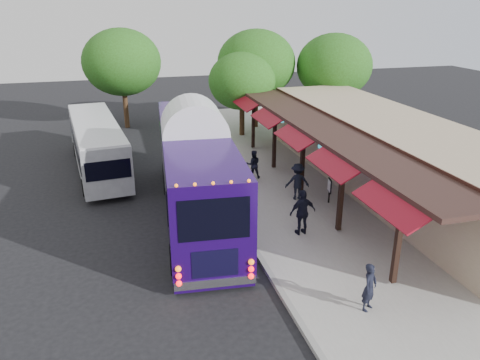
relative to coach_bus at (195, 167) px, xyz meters
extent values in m
plane|color=black|center=(1.45, -3.56, -2.22)|extent=(90.00, 90.00, 0.00)
cube|color=#9E9B93|center=(6.45, 0.44, -2.15)|extent=(10.00, 40.00, 0.15)
cube|color=gray|center=(1.50, 0.44, -2.15)|extent=(0.20, 40.00, 0.16)
cube|color=tan|center=(9.95, 0.44, -0.42)|extent=(5.00, 20.00, 3.60)
cube|color=black|center=(7.43, 0.44, 1.08)|extent=(0.06, 20.00, 0.60)
cube|color=#331E19|center=(6.35, 0.44, 1.18)|extent=(2.60, 20.00, 0.18)
cube|color=black|center=(5.23, -7.56, -0.42)|extent=(0.18, 0.18, 3.16)
cube|color=maroon|center=(4.80, -7.56, 0.93)|extent=(1.00, 3.20, 0.57)
cube|color=black|center=(5.23, -3.56, -0.42)|extent=(0.18, 0.18, 3.16)
cube|color=maroon|center=(4.80, -3.56, 0.93)|extent=(1.00, 3.20, 0.57)
cube|color=black|center=(5.23, 0.44, -0.42)|extent=(0.18, 0.18, 3.16)
cube|color=maroon|center=(4.80, 0.44, 0.93)|extent=(1.00, 3.20, 0.57)
cube|color=black|center=(5.23, 4.44, -0.42)|extent=(0.18, 0.18, 3.16)
cube|color=maroon|center=(4.80, 4.44, 0.93)|extent=(1.00, 3.20, 0.57)
cube|color=black|center=(5.23, 8.44, -0.42)|extent=(0.18, 0.18, 3.16)
cube|color=maroon|center=(4.80, 8.44, 0.93)|extent=(1.00, 3.20, 0.57)
sphere|color=teal|center=(5.65, -5.56, 0.66)|extent=(0.26, 0.26, 0.26)
sphere|color=teal|center=(5.65, -0.56, 0.66)|extent=(0.26, 0.26, 0.26)
sphere|color=teal|center=(5.65, 4.44, 0.66)|extent=(0.26, 0.26, 0.26)
cube|color=#210753|center=(0.00, 0.01, -0.05)|extent=(3.86, 13.05, 3.38)
cube|color=#210753|center=(0.00, 0.01, -1.90)|extent=(3.79, 12.92, 0.38)
ellipsoid|color=white|center=(0.00, 0.01, 1.62)|extent=(3.83, 12.79, 0.60)
cube|color=black|center=(0.00, -6.43, 0.51)|extent=(2.23, 0.23, 1.39)
cube|color=silver|center=(0.00, -6.35, -1.77)|extent=(2.68, 0.43, 0.30)
sphere|color=#FF0C0C|center=(-1.17, -6.45, -1.49)|extent=(0.19, 0.19, 0.19)
sphere|color=#FF0C0C|center=(1.17, -6.45, -1.49)|extent=(0.19, 0.19, 0.19)
cylinder|color=black|center=(-1.24, -4.87, -1.67)|extent=(0.42, 1.14, 1.11)
cylinder|color=black|center=(1.24, -4.87, -1.67)|extent=(0.42, 1.14, 1.11)
cylinder|color=black|center=(-1.24, 4.13, -1.67)|extent=(0.42, 1.14, 1.11)
cylinder|color=black|center=(1.24, 4.13, -1.67)|extent=(0.42, 1.14, 1.11)
cube|color=gray|center=(-4.28, 7.24, -0.69)|extent=(3.42, 10.72, 2.43)
cube|color=black|center=(-5.44, 7.24, -0.48)|extent=(1.00, 8.90, 0.92)
cube|color=black|center=(-3.13, 7.24, -0.48)|extent=(1.00, 8.90, 0.92)
cube|color=silver|center=(-4.28, 7.24, 0.56)|extent=(3.35, 10.50, 0.09)
cylinder|color=black|center=(-5.34, 3.55, -1.78)|extent=(0.35, 0.90, 0.88)
cylinder|color=black|center=(-3.23, 3.55, -1.78)|extent=(0.35, 0.90, 0.88)
cylinder|color=black|center=(-5.34, 10.40, -1.78)|extent=(0.35, 0.90, 0.88)
cylinder|color=black|center=(-3.23, 10.40, -1.78)|extent=(0.35, 0.90, 0.88)
imported|color=black|center=(3.72, -8.56, -1.29)|extent=(0.68, 0.63, 1.56)
imported|color=black|center=(3.67, 3.30, -1.31)|extent=(0.82, 0.69, 1.53)
imported|color=black|center=(3.69, -3.38, -1.12)|extent=(1.15, 0.56, 1.91)
imported|color=black|center=(4.85, 0.03, -1.19)|extent=(1.24, 0.84, 1.77)
cube|color=black|center=(6.11, -0.82, -1.48)|extent=(0.08, 0.08, 1.19)
cube|color=black|center=(6.11, -0.82, -1.21)|extent=(0.16, 0.54, 0.65)
cube|color=white|center=(6.08, -0.82, -1.21)|extent=(0.11, 0.44, 0.54)
cylinder|color=#382314|center=(5.43, 11.81, -0.90)|extent=(0.36, 0.36, 2.65)
ellipsoid|color=#254B12|center=(5.43, 11.81, 1.70)|extent=(4.58, 4.58, 3.89)
cylinder|color=#382314|center=(7.05, 13.77, -0.59)|extent=(0.36, 0.36, 3.27)
ellipsoid|color=#254B12|center=(7.05, 13.77, 2.60)|extent=(5.64, 5.64, 4.79)
cylinder|color=#382314|center=(12.46, 12.26, -0.65)|extent=(0.36, 0.36, 3.14)
ellipsoid|color=#254B12|center=(12.46, 12.26, 2.42)|extent=(5.42, 5.42, 4.61)
cylinder|color=#382314|center=(-2.28, 16.72, -0.58)|extent=(0.36, 0.36, 3.29)
ellipsoid|color=#254B12|center=(-2.28, 16.72, 2.64)|extent=(5.68, 5.68, 4.83)
camera|label=1|loc=(-3.25, -19.09, 6.77)|focal=35.00mm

